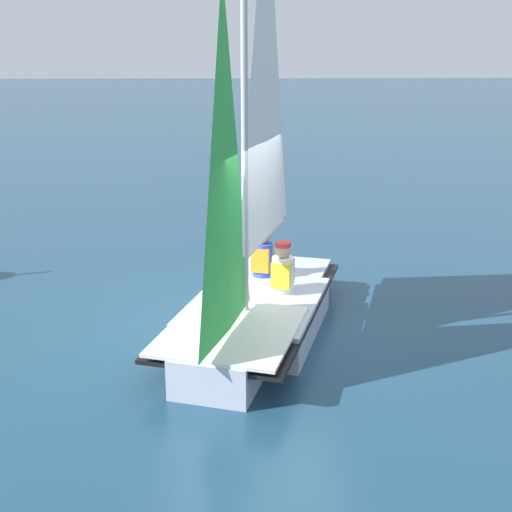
% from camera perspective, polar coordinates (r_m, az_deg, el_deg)
% --- Properties ---
extents(ground_plane, '(260.00, 260.00, 0.00)m').
position_cam_1_polar(ground_plane, '(8.70, -0.00, -6.72)').
color(ground_plane, navy).
extents(sailboat_main, '(4.30, 2.81, 5.87)m').
position_cam_1_polar(sailboat_main, '(8.43, 0.03, -1.70)').
color(sailboat_main, '#B2BCCC').
rests_on(sailboat_main, ground_plane).
extents(sailor_helm, '(0.41, 0.38, 1.16)m').
position_cam_1_polar(sailor_helm, '(8.76, 2.39, -2.14)').
color(sailor_helm, black).
rests_on(sailor_helm, ground_plane).
extents(sailor_crew, '(0.41, 0.38, 1.16)m').
position_cam_1_polar(sailor_crew, '(9.41, 0.58, -0.76)').
color(sailor_crew, black).
rests_on(sailor_crew, ground_plane).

